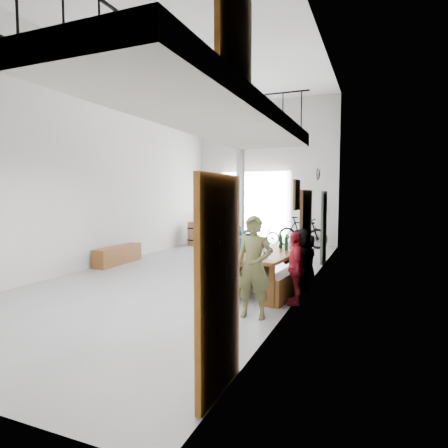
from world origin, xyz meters
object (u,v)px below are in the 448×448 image
at_px(oak_barrel, 195,234).
at_px(serving_counter, 220,230).
at_px(bench_inner, 242,275).
at_px(side_bench, 118,255).
at_px(tasting_table, 272,256).
at_px(host_standing, 254,267).
at_px(bicycle_near, 260,234).

distance_m(oak_barrel, serving_counter, 1.38).
bearing_deg(bench_inner, side_bench, 169.41).
relative_size(tasting_table, oak_barrel, 2.63).
xyz_separation_m(tasting_table, oak_barrel, (-4.43, 5.46, -0.26)).
xyz_separation_m(serving_counter, host_standing, (4.09, -8.34, 0.32)).
height_order(side_bench, bicycle_near, bicycle_near).
bearing_deg(bicycle_near, oak_barrel, 120.06).
bearing_deg(host_standing, tasting_table, 91.85).
xyz_separation_m(host_standing, bicycle_near, (-2.38, 8.18, -0.39)).
height_order(tasting_table, serving_counter, serving_counter).
bearing_deg(tasting_table, oak_barrel, 135.56).
bearing_deg(tasting_table, serving_counter, 126.86).
relative_size(tasting_table, side_bench, 1.34).
xyz_separation_m(tasting_table, host_standing, (0.14, -1.59, 0.09)).
distance_m(bench_inner, oak_barrel, 6.59).
bearing_deg(host_standing, bench_inner, 112.05).
bearing_deg(side_bench, tasting_table, -15.30).
distance_m(bench_inner, serving_counter, 7.46).
bearing_deg(serving_counter, side_bench, -92.20).
bearing_deg(serving_counter, tasting_table, -54.07).
bearing_deg(bicycle_near, host_standing, -161.04).
relative_size(bench_inner, host_standing, 1.42).
bearing_deg(tasting_table, side_bench, 171.23).
relative_size(side_bench, bicycle_near, 1.14).
xyz_separation_m(bench_inner, side_bench, (-4.06, 1.22, -0.02)).
bearing_deg(tasting_table, bench_inner, -179.57).
relative_size(tasting_table, bicycle_near, 1.52).
distance_m(tasting_table, side_bench, 4.89).
relative_size(oak_barrel, serving_counter, 0.49).
distance_m(tasting_table, bench_inner, 0.78).
bearing_deg(bench_inner, tasting_table, 0.01).
relative_size(tasting_table, serving_counter, 1.30).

